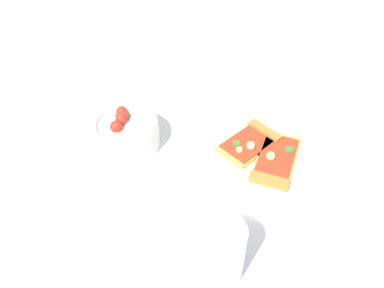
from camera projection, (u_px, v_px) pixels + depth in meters
ground_plane at (247, 158)px, 0.87m from camera, size 2.40×2.40×0.00m
plate at (265, 160)px, 0.86m from camera, size 0.28×0.28×0.01m
pizza_slice_near at (251, 142)px, 0.88m from camera, size 0.10×0.13×0.02m
pizza_slice_far at (275, 162)px, 0.84m from camera, size 0.11×0.16×0.03m
salad_bowl at (127, 132)px, 0.88m from camera, size 0.14×0.14×0.08m
soda_glass at (220, 254)px, 0.65m from camera, size 0.08×0.08×0.11m
paper_napkin at (170, 82)px, 1.06m from camera, size 0.14×0.17×0.00m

